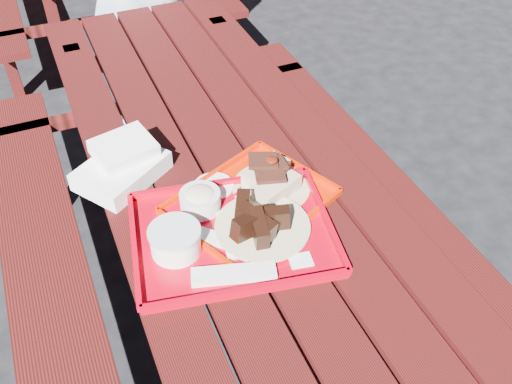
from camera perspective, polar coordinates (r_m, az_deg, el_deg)
ground at (r=2.19m, az=-1.58°, el=-13.54°), size 60.00×60.00×0.00m
picnic_table_near at (r=1.76m, az=-1.92°, el=-3.23°), size 1.41×2.40×0.75m
near_tray at (r=1.53m, az=-1.04°, el=-0.18°), size 0.49×0.45×0.13m
far_tray at (r=1.43m, az=-2.64°, el=-4.22°), size 0.56×0.47×0.08m
white_cloth at (r=1.65m, az=-13.22°, el=2.70°), size 0.29×0.28×0.10m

